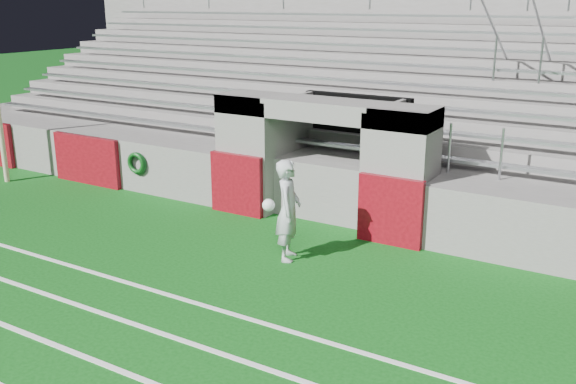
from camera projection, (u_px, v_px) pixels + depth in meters
The scene contains 4 objects.
ground at pixel (224, 278), 10.95m from camera, with size 90.00×90.00×0.00m, color #0C4911.
stadium_structure at pixel (401, 120), 17.05m from camera, with size 26.00×8.48×5.42m.
goalkeeper_with_ball at pixel (288, 210), 11.50m from camera, with size 0.74×0.80×1.86m.
hose_coil at pixel (137, 163), 15.47m from camera, with size 0.56×0.15×0.57m.
Camera 1 is at (6.13, -8.05, 4.56)m, focal length 40.00 mm.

